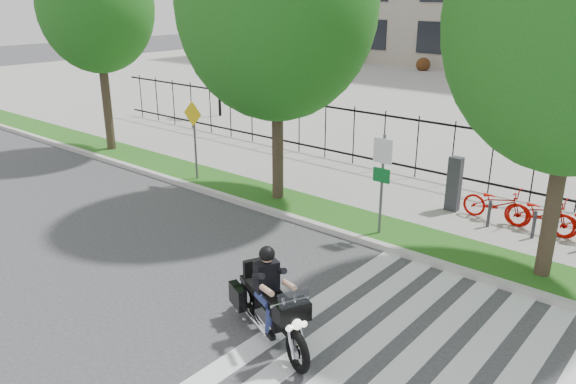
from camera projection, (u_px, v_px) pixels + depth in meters
The scene contains 12 objects.
ground at pixel (200, 290), 11.50m from camera, with size 120.00×120.00×0.00m, color #363638.
curb at pixel (320, 227), 14.44m from camera, with size 60.00×0.20×0.15m, color #B3B1A8.
grass_verge at pixel (339, 217), 15.05m from camera, with size 60.00×1.50×0.15m, color #255916.
sidewalk at pixel (387, 193), 16.86m from camera, with size 60.00×3.50×0.15m, color gray.
plaza at pixel (558, 108), 29.56m from camera, with size 80.00×34.00×0.10m, color gray.
iron_fence at pixel (417, 147), 17.77m from camera, with size 30.00×0.06×2.00m, color black, non-canonical shape.
lamp_post_left at pixel (218, 50), 26.36m from camera, with size 1.06×0.70×4.25m.
street_tree_0 at pixel (96, 6), 19.69m from camera, with size 4.05×4.05×7.50m.
street_tree_1 at pixel (277, 4), 14.55m from camera, with size 5.32×5.32×8.40m.
sign_pole_regulatory at pixel (382, 172), 13.35m from camera, with size 0.50×0.09×2.50m.
sign_pole_warning at pixel (194, 130), 17.43m from camera, with size 0.78×0.09×2.49m.
motorcycle_rider at pixel (271, 304), 9.67m from camera, with size 2.51×1.42×2.07m.
Camera 1 is at (7.91, -6.64, 5.75)m, focal length 35.00 mm.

